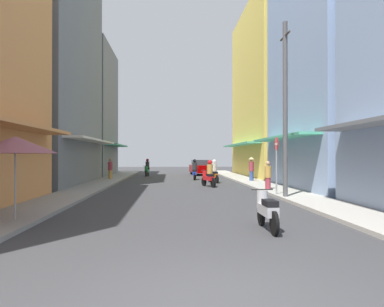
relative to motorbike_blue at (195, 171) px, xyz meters
name	(u,v)px	position (x,y,z in m)	size (l,w,h in m)	color
ground_plane	(180,190)	(-1.32, -8.29, -0.70)	(85.56, 85.56, 0.00)	#38383A
sidewalk_left	(86,189)	(-6.32, -8.29, -0.64)	(1.92, 46.89, 0.12)	gray
sidewalk_right	(272,188)	(3.68, -8.29, -0.64)	(1.92, 46.89, 0.12)	#ADA89E
building_left_mid	(37,72)	(-10.28, -4.28, 6.43)	(7.05, 11.36, 14.28)	slate
building_left_far	(79,112)	(-10.27, 6.22, 5.17)	(7.05, 8.49, 11.76)	slate
building_right_mid	(344,61)	(7.63, -8.56, 6.30)	(7.05, 9.58, 14.02)	#8CA5CC
building_right_far	(279,93)	(7.63, 3.75, 6.68)	(7.05, 13.33, 14.78)	#EFD159
motorbike_blue	(195,171)	(0.00, 0.00, 0.00)	(0.56, 1.80, 1.58)	black
motorbike_red	(209,175)	(0.39, -6.52, 0.00)	(0.78, 1.73, 1.58)	black
motorbike_green	(147,168)	(-3.94, 4.96, 0.00)	(0.55, 1.81, 1.58)	black
motorbike_silver	(267,209)	(0.52, -19.33, -0.20)	(0.55, 1.81, 0.96)	black
motorbike_orange	(213,172)	(1.05, -3.16, 0.00)	(0.70, 1.76, 1.58)	black
parked_car	(201,167)	(1.05, 7.20, 0.04)	(2.07, 4.22, 1.45)	#8C0000
pedestrian_midway	(110,169)	(-6.33, -0.41, 0.12)	(0.34, 0.34, 1.64)	#BF8C3F
pedestrian_far	(268,176)	(3.15, -9.49, 0.07)	(0.34, 0.34, 1.55)	#99333F
pedestrian_foreground	(251,168)	(3.71, -3.02, 0.28)	(0.44, 0.44, 1.75)	#334C8C
vendor_umbrella	(15,145)	(-5.93, -18.27, 1.40)	(2.16, 2.16, 2.34)	#99999E
utility_pole	(285,108)	(2.97, -12.96, 3.11)	(0.20, 1.20, 7.47)	#4C4C4F
street_sign_no_entry	(276,158)	(2.87, -12.00, 1.01)	(0.07, 0.60, 2.65)	gray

